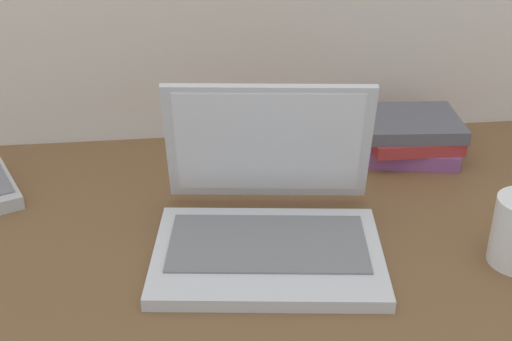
{
  "coord_description": "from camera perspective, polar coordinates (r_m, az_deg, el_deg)",
  "views": [
    {
      "loc": [
        -0.08,
        -0.8,
        0.57
      ],
      "look_at": [
        0.01,
        0.0,
        0.15
      ],
      "focal_mm": 47.91,
      "sensor_mm": 36.0,
      "label": 1
    }
  ],
  "objects": [
    {
      "name": "desk",
      "position": [
        0.98,
        -0.69,
        -7.07
      ],
      "size": [
        1.6,
        0.76,
        0.03
      ],
      "color": "brown",
      "rests_on": "ground"
    },
    {
      "name": "book_stack",
      "position": [
        1.24,
        12.68,
        2.87
      ],
      "size": [
        0.19,
        0.17,
        0.07
      ],
      "color": "#8C4C8C",
      "rests_on": "desk"
    },
    {
      "name": "laptop",
      "position": [
        0.95,
        1.0,
        -3.69
      ],
      "size": [
        0.34,
        0.31,
        0.21
      ],
      "color": "silver",
      "rests_on": "desk"
    }
  ]
}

